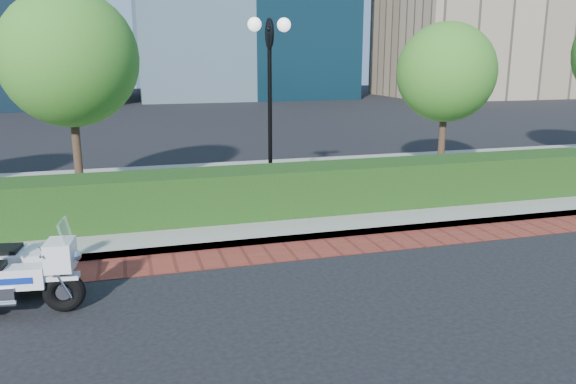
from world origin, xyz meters
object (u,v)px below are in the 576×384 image
object	(u,v)px
lamppost	(270,79)
tree_b	(69,59)
police_motorcycle	(1,267)
tree_c	(446,73)

from	to	relation	value
lamppost	tree_b	distance (m)	4.71
lamppost	police_motorcycle	bearing A→B (deg)	-136.99
lamppost	tree_c	bearing A→B (deg)	13.30
tree_c	police_motorcycle	world-z (taller)	tree_c
tree_b	tree_c	size ratio (longest dim) A/B	1.14
lamppost	police_motorcycle	size ratio (longest dim) A/B	1.94
tree_b	police_motorcycle	world-z (taller)	tree_b
police_motorcycle	lamppost	bearing A→B (deg)	49.72
lamppost	police_motorcycle	world-z (taller)	lamppost
tree_b	police_motorcycle	distance (m)	6.76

